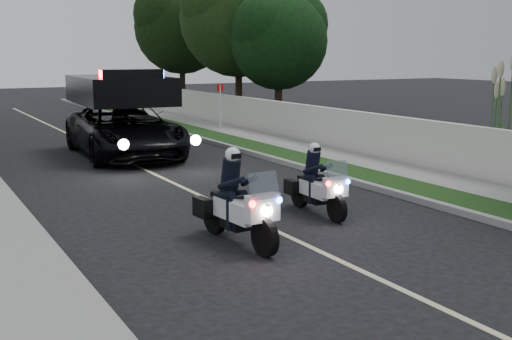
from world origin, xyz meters
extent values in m
plane|color=black|center=(0.00, 0.00, 0.00)|extent=(120.00, 120.00, 0.00)
cube|color=gray|center=(4.10, 10.00, 0.07)|extent=(0.20, 60.00, 0.15)
cube|color=#193814|center=(4.80, 10.00, 0.08)|extent=(1.20, 60.00, 0.16)
cube|color=gray|center=(6.10, 10.00, 0.08)|extent=(1.40, 60.00, 0.16)
cube|color=beige|center=(7.10, 10.00, 0.75)|extent=(0.22, 60.00, 1.50)
cube|color=#BFB78C|center=(0.00, 10.00, 0.00)|extent=(0.12, 50.00, 0.01)
imported|color=black|center=(0.28, 12.94, 0.00)|extent=(3.31, 6.54, 3.11)
camera|label=1|loc=(-6.16, -7.91, 3.39)|focal=45.47mm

